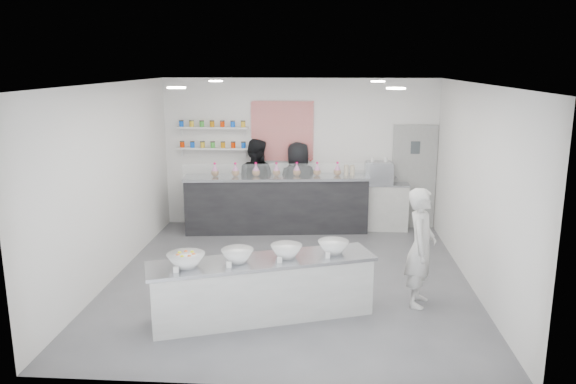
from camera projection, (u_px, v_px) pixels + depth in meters
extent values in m
plane|color=#515156|center=(290.00, 279.00, 8.77)|extent=(6.00, 6.00, 0.00)
plane|color=white|center=(290.00, 83.00, 8.09)|extent=(6.00, 6.00, 0.00)
plane|color=white|center=(300.00, 153.00, 11.34)|extent=(5.50, 0.00, 5.50)
plane|color=white|center=(111.00, 182.00, 8.61)|extent=(0.00, 6.00, 6.00)
plane|color=white|center=(476.00, 188.00, 8.24)|extent=(0.00, 6.00, 6.00)
cube|color=gray|center=(414.00, 177.00, 11.26)|extent=(0.88, 0.04, 2.10)
cube|color=red|center=(282.00, 131.00, 11.24)|extent=(1.25, 0.03, 1.20)
cube|color=silver|center=(213.00, 148.00, 11.34)|extent=(1.45, 0.22, 0.04)
cube|color=silver|center=(212.00, 128.00, 11.25)|extent=(1.45, 0.22, 0.04)
cylinder|color=white|center=(176.00, 88.00, 7.22)|extent=(0.24, 0.24, 0.02)
cylinder|color=white|center=(396.00, 88.00, 7.03)|extent=(0.24, 0.24, 0.02)
cylinder|color=white|center=(216.00, 81.00, 9.74)|extent=(0.24, 0.24, 0.02)
cylinder|color=white|center=(378.00, 81.00, 9.55)|extent=(0.24, 0.24, 0.02)
cube|color=#BBBBB5|center=(263.00, 289.00, 7.36)|extent=(3.01, 1.61, 0.81)
cube|color=black|center=(277.00, 204.00, 11.12)|extent=(3.66, 1.04, 1.12)
cube|color=white|center=(277.00, 172.00, 10.66)|extent=(3.54, 0.40, 0.31)
cube|color=#BBBBB5|center=(376.00, 206.00, 11.26)|extent=(1.28, 0.41, 0.95)
cube|color=#93969E|center=(379.00, 173.00, 11.10)|extent=(0.55, 0.38, 0.42)
imported|color=silver|center=(421.00, 247.00, 7.67)|extent=(0.55, 0.69, 1.66)
imported|color=black|center=(256.00, 184.00, 11.32)|extent=(1.05, 0.92, 1.82)
imported|color=black|center=(298.00, 186.00, 11.27)|extent=(1.00, 0.82, 1.77)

